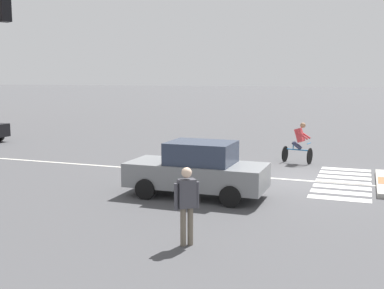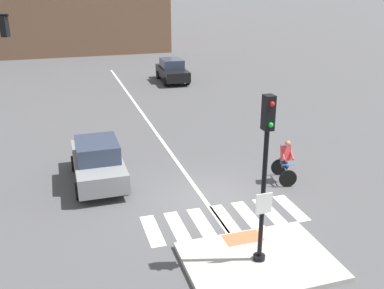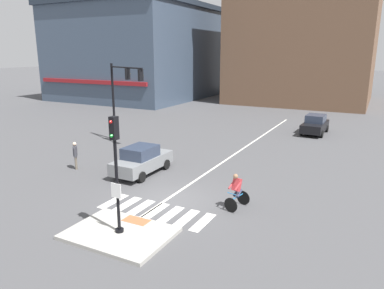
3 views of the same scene
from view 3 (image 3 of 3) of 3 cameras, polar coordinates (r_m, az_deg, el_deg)
The scene contains 19 objects.
ground_plane at distance 17.28m, azimuth -3.41°, elevation -8.83°, with size 300.00×300.00×0.00m, color #474749.
traffic_island at distance 14.46m, azimuth -11.37°, elevation -13.62°, with size 3.92×2.83×0.15m, color #A3A099.
tactile_pad_front at distance 15.17m, azimuth -8.82°, elevation -11.78°, with size 1.10×0.60×0.01m, color #DB5B38.
signal_pole at distance 13.40m, azimuth -11.96°, elevation -3.12°, with size 0.44×0.38×4.46m.
crosswalk_stripe_a at distance 17.57m, azimuth -12.34°, elevation -8.75°, with size 0.44×1.80×0.01m, color silver.
crosswalk_stripe_b at distance 17.10m, azimuth -10.30°, elevation -9.29°, with size 0.44×1.80×0.01m, color silver.
crosswalk_stripe_c at distance 16.67m, azimuth -8.14°, elevation -9.85°, with size 0.44×1.80×0.01m, color silver.
crosswalk_stripe_d at distance 16.26m, azimuth -5.86°, elevation -10.42°, with size 0.44×1.80×0.01m, color silver.
crosswalk_stripe_e at distance 15.88m, azimuth -3.46°, elevation -11.00°, with size 0.44×1.80×0.01m, color silver.
crosswalk_stripe_f at distance 15.52m, azimuth -0.93°, elevation -11.59°, with size 0.44×1.80×0.01m, color silver.
crosswalk_stripe_g at distance 15.20m, azimuth 1.72°, elevation -12.18°, with size 0.44×1.80×0.01m, color silver.
lane_centre_line at distance 25.96m, azimuth 7.59°, elevation -0.97°, with size 0.14×28.00×0.01m, color silver.
traffic_light_mast at distance 27.79m, azimuth -11.07°, elevation 8.68°, with size 4.31×2.06×6.01m.
building_corner_left at distance 55.19m, azimuth 17.49°, elevation 15.86°, with size 18.62×18.62×17.79m.
building_corner_right at distance 58.19m, azimuth -8.36°, elevation 14.28°, with size 20.25×22.26×13.84m.
car_black_eastbound_distant at distance 32.82m, azimuth 18.89°, elevation 3.03°, with size 1.94×4.15×1.64m.
car_grey_westbound_near at distance 20.91m, azimuth -7.95°, elevation -2.45°, with size 1.85×4.10×1.64m.
cyclist at distance 16.18m, azimuth 7.09°, elevation -7.23°, with size 0.86×1.20×1.68m.
pedestrian_at_curb_left at distance 22.54m, azimuth -17.99°, elevation -1.33°, with size 0.40×0.44×1.67m.
Camera 3 is at (8.25, -13.59, 6.77)m, focal length 33.71 mm.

